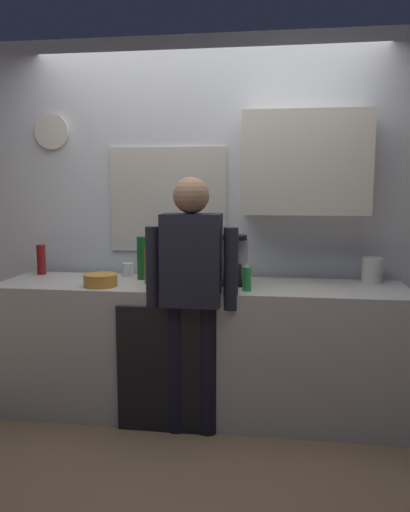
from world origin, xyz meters
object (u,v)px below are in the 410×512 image
(bottle_green_wine, at_px, (142,258))
(cup_white_mug, at_px, (128,270))
(dish_soap, at_px, (247,278))
(coffee_maker, at_px, (234,262))
(bottle_olive_oil, at_px, (149,265))
(person_at_sink, at_px, (192,285))
(bottle_red_vinegar, at_px, (41,260))
(mixing_bowl, at_px, (101,280))
(cup_blue_mug, at_px, (198,282))
(storage_canister, at_px, (373,270))

(bottle_green_wine, relative_size, cup_white_mug, 3.16)
(dish_soap, bearing_deg, coffee_maker, 113.91)
(bottle_olive_oil, xyz_separation_m, person_at_sink, (0.34, -0.27, -0.07))
(bottle_red_vinegar, relative_size, mixing_bowl, 1.00)
(bottle_green_wine, relative_size, dish_soap, 1.67)
(dish_soap, bearing_deg, mixing_bowl, 179.40)
(bottle_olive_oil, bearing_deg, cup_white_mug, 131.18)
(coffee_maker, xyz_separation_m, bottle_green_wine, (-0.65, 0.07, 0.00))
(cup_white_mug, bearing_deg, coffee_maker, -12.37)
(mixing_bowl, bearing_deg, person_at_sink, -12.15)
(cup_white_mug, relative_size, mixing_bowl, 0.43)
(coffee_maker, distance_m, bottle_red_vinegar, 1.45)
(bottle_green_wine, xyz_separation_m, mixing_bowl, (-0.21, -0.28, -0.11))
(dish_soap, bearing_deg, bottle_olive_oil, 167.85)
(cup_blue_mug, distance_m, person_at_sink, 0.12)
(bottle_red_vinegar, xyz_separation_m, mixing_bowl, (0.58, -0.37, -0.07))
(coffee_maker, height_order, storage_canister, coffee_maker)
(cup_blue_mug, distance_m, dish_soap, 0.31)
(bottle_olive_oil, xyz_separation_m, cup_blue_mug, (0.36, -0.15, -0.07))
(mixing_bowl, bearing_deg, bottle_olive_oil, 24.71)
(coffee_maker, height_order, bottle_red_vinegar, coffee_maker)
(cup_white_mug, distance_m, mixing_bowl, 0.39)
(bottle_green_wine, bearing_deg, person_at_sink, -44.89)
(coffee_maker, relative_size, bottle_red_vinegar, 1.50)
(bottle_green_wine, distance_m, storage_canister, 1.58)
(dish_soap, bearing_deg, cup_white_mug, 155.95)
(cup_blue_mug, distance_m, storage_canister, 1.21)
(bottle_red_vinegar, xyz_separation_m, cup_white_mug, (0.65, 0.02, -0.06))
(bottle_olive_oil, distance_m, storage_canister, 1.52)
(bottle_olive_oil, bearing_deg, bottle_red_vinegar, 164.95)
(bottle_olive_oil, height_order, mixing_bowl, bottle_olive_oil)
(cup_blue_mug, distance_m, mixing_bowl, 0.65)
(bottle_green_wine, relative_size, person_at_sink, 0.19)
(coffee_maker, bearing_deg, dish_soap, -66.09)
(cup_white_mug, bearing_deg, person_at_sink, -43.06)
(mixing_bowl, xyz_separation_m, dish_soap, (0.96, -0.01, 0.04))
(bottle_olive_oil, bearing_deg, cup_blue_mug, -22.59)
(cup_white_mug, bearing_deg, storage_canister, 0.14)
(bottle_red_vinegar, height_order, storage_canister, bottle_red_vinegar)
(coffee_maker, height_order, cup_white_mug, coffee_maker)
(bottle_olive_oil, relative_size, mixing_bowl, 1.14)
(cup_blue_mug, bearing_deg, bottle_olive_oil, 157.41)
(cup_white_mug, relative_size, storage_canister, 0.56)
(bottle_green_wine, height_order, bottle_red_vinegar, bottle_green_wine)
(bottle_olive_oil, distance_m, cup_blue_mug, 0.39)
(cup_white_mug, relative_size, person_at_sink, 0.06)
(cup_white_mug, distance_m, person_at_sink, 0.76)
(cup_blue_mug, height_order, storage_canister, storage_canister)
(coffee_maker, distance_m, dish_soap, 0.25)
(bottle_olive_oil, height_order, cup_blue_mug, bottle_olive_oil)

